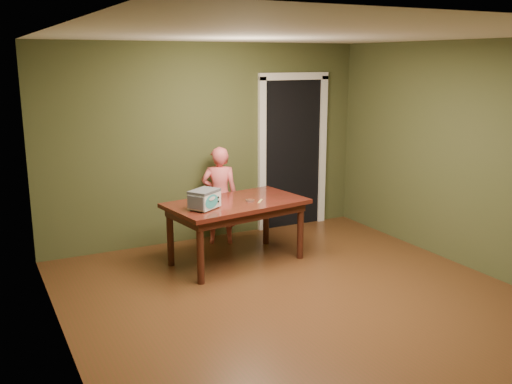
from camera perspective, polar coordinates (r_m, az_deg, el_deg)
floor at (r=5.80m, az=5.03°, el=-11.16°), size 5.00×5.00×0.00m
room_shell at (r=5.33m, az=5.40°, el=5.80°), size 4.52×5.02×2.61m
doorway at (r=8.45m, az=2.63°, el=4.11°), size 1.10×0.66×2.25m
dining_table at (r=6.74m, az=-1.99°, el=-1.76°), size 1.72×1.13×0.75m
toy_oven at (r=6.37m, az=-5.17°, el=-0.66°), size 0.41×0.38×0.22m
baking_pan at (r=6.70m, az=-0.59°, el=-0.85°), size 0.10×0.10×0.02m
spatula at (r=6.70m, az=0.43°, el=-0.91°), size 0.13×0.15×0.01m
child at (r=7.46m, az=-3.66°, el=-0.35°), size 0.55×0.47×1.29m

